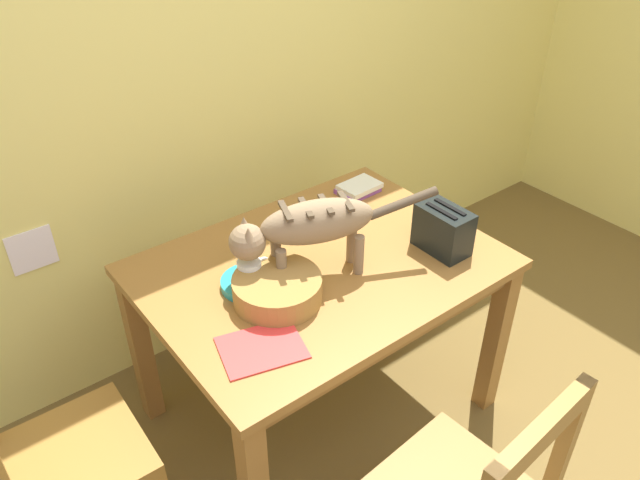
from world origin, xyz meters
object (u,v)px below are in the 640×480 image
object	(u,v)px
wicker_basket	(277,289)
toaster	(443,230)
saucer_bowl	(251,283)
magazine	(262,348)
book_stack	(359,188)
coffee_mug	(250,270)
wooden_chair_near	(58,459)
dining_table	(320,283)
cat	(307,227)

from	to	relation	value
wicker_basket	toaster	world-z (taller)	toaster
saucer_bowl	toaster	bearing A→B (deg)	-20.07
magazine	book_stack	xyz separation A→B (m)	(0.84, 0.53, 0.02)
saucer_bowl	magazine	bearing A→B (deg)	-116.46
coffee_mug	book_stack	xyz separation A→B (m)	(0.70, 0.26, -0.05)
book_stack	wicker_basket	distance (m)	0.77
magazine	wooden_chair_near	size ratio (longest dim) A/B	0.27
dining_table	coffee_mug	world-z (taller)	coffee_mug
saucer_bowl	book_stack	distance (m)	0.75
coffee_mug	magazine	world-z (taller)	coffee_mug
book_stack	wooden_chair_near	bearing A→B (deg)	-168.99
wicker_basket	book_stack	bearing A→B (deg)	28.95
book_stack	wicker_basket	size ratio (longest dim) A/B	0.60
wicker_basket	toaster	bearing A→B (deg)	-11.59
saucer_bowl	wicker_basket	xyz separation A→B (m)	(0.03, -0.11, 0.03)
cat	coffee_mug	xyz separation A→B (m)	(-0.19, 0.07, -0.13)
wicker_basket	wooden_chair_near	bearing A→B (deg)	173.09
wooden_chair_near	coffee_mug	bearing A→B (deg)	92.98
wooden_chair_near	saucer_bowl	bearing A→B (deg)	92.99
coffee_mug	wicker_basket	world-z (taller)	coffee_mug
dining_table	coffee_mug	distance (m)	0.31
coffee_mug	toaster	distance (m)	0.71
coffee_mug	magazine	bearing A→B (deg)	-117.03
saucer_bowl	wooden_chair_near	xyz separation A→B (m)	(-0.73, -0.02, -0.32)
dining_table	cat	world-z (taller)	cat
cat	magazine	size ratio (longest dim) A/B	2.81
saucer_bowl	cat	bearing A→B (deg)	-20.29
coffee_mug	toaster	xyz separation A→B (m)	(0.67, -0.25, 0.02)
saucer_bowl	wooden_chair_near	bearing A→B (deg)	-178.31
cat	wooden_chair_near	distance (m)	1.05
book_stack	toaster	distance (m)	0.51
cat	toaster	size ratio (longest dim) A/B	3.48
saucer_bowl	book_stack	xyz separation A→B (m)	(0.71, 0.26, 0.01)
dining_table	saucer_bowl	size ratio (longest dim) A/B	6.11
cat	toaster	world-z (taller)	cat
dining_table	toaster	size ratio (longest dim) A/B	6.17
saucer_bowl	toaster	distance (m)	0.72
cat	toaster	xyz separation A→B (m)	(0.48, -0.18, -0.11)
book_stack	toaster	size ratio (longest dim) A/B	0.89
coffee_mug	dining_table	bearing A→B (deg)	-8.94
coffee_mug	wicker_basket	size ratio (longest dim) A/B	0.41
wicker_basket	wooden_chair_near	world-z (taller)	wooden_chair_near
toaster	magazine	bearing A→B (deg)	-177.86
book_stack	magazine	bearing A→B (deg)	-147.67
magazine	wooden_chair_near	xyz separation A→B (m)	(-0.60, 0.25, -0.31)
toaster	coffee_mug	bearing A→B (deg)	159.84
toaster	dining_table	bearing A→B (deg)	153.28
saucer_bowl	coffee_mug	world-z (taller)	coffee_mug
coffee_mug	toaster	bearing A→B (deg)	-20.16
cat	coffee_mug	size ratio (longest dim) A/B	5.74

